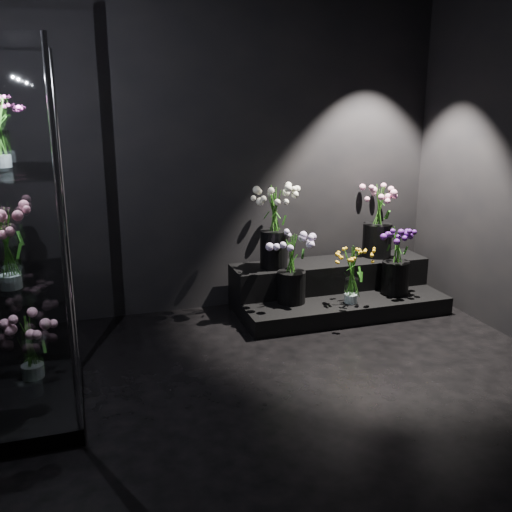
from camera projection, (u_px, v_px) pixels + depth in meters
name	position (u px, v px, depth m)	size (l,w,h in m)	color
floor	(312.00, 408.00, 3.61)	(4.00, 4.00, 0.00)	black
wall_back	(227.00, 156.00, 5.08)	(4.00, 4.00, 0.00)	black
display_riser	(334.00, 289.00, 5.33)	(1.88, 0.84, 0.42)	black
display_case	(14.00, 240.00, 3.30)	(0.60, 1.00, 2.20)	black
bouquet_orange_bells	(352.00, 273.00, 4.96)	(0.34, 0.34, 0.53)	white
bouquet_lilac	(292.00, 264.00, 4.95)	(0.40, 0.40, 0.62)	black
bouquet_purple	(396.00, 258.00, 5.18)	(0.38, 0.38, 0.62)	black
bouquet_cream_roses	(274.00, 220.00, 5.06)	(0.52, 0.52, 0.73)	black
bouquet_pink_roses	(378.00, 216.00, 5.45)	(0.47, 0.47, 0.71)	black
bouquet_case_pink	(7.00, 247.00, 3.16)	(0.36, 0.36, 0.46)	white
bouquet_case_base_pink	(30.00, 345.00, 3.74)	(0.34, 0.34, 0.43)	white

